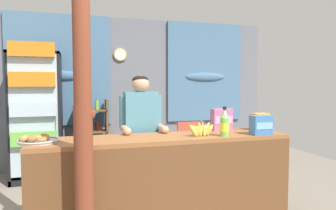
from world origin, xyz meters
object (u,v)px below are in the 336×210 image
soda_bottle_lime_soda (225,124)px  banana_bunch (201,130)px  timber_post (83,112)px  plastic_lawn_chair (188,145)px  soda_bottle_cola (85,131)px  drink_fridge (36,106)px  snack_box_choco_powder (260,122)px  shopkeeper (141,127)px  stall_counter (167,174)px  pastry_tray (37,140)px  bottle_shelf_rack (93,133)px  snack_box_wafer (222,119)px  snack_box_biscuit (261,125)px

soda_bottle_lime_soda → banana_bunch: (-0.22, 0.07, -0.06)m
soda_bottle_lime_soda → timber_post: bearing=-168.8°
plastic_lawn_chair → soda_bottle_cola: soda_bottle_cola is taller
drink_fridge → snack_box_choco_powder: size_ratio=10.55×
shopkeeper → stall_counter: bearing=-75.1°
plastic_lawn_chair → soda_bottle_cola: size_ratio=4.17×
timber_post → pastry_tray: size_ratio=7.12×
drink_fridge → shopkeeper: (1.24, -1.56, -0.15)m
drink_fridge → soda_bottle_lime_soda: 2.92m
plastic_lawn_chair → timber_post: bearing=-129.5°
shopkeeper → banana_bunch: (0.49, -0.53, 0.02)m
bottle_shelf_rack → banana_bunch: (0.91, -2.36, 0.35)m
plastic_lawn_chair → stall_counter: bearing=-116.9°
snack_box_wafer → plastic_lawn_chair: bearing=86.5°
snack_box_biscuit → drink_fridge: bearing=137.1°
snack_box_choco_powder → soda_bottle_cola: bearing=-176.0°
stall_counter → timber_post: 1.07m
snack_box_wafer → pastry_tray: size_ratio=0.68×
stall_counter → soda_bottle_lime_soda: soda_bottle_lime_soda is taller
bottle_shelf_rack → soda_bottle_lime_soda: size_ratio=4.00×
plastic_lawn_chair → shopkeeper: shopkeeper is taller
timber_post → soda_bottle_cola: size_ratio=12.17×
drink_fridge → pastry_tray: size_ratio=5.67×
soda_bottle_cola → banana_bunch: soda_bottle_cola is taller
shopkeeper → pastry_tray: 1.11m
plastic_lawn_chair → snack_box_wafer: 1.39m
soda_bottle_cola → bottle_shelf_rack: bearing=85.2°
soda_bottle_cola → banana_bunch: 1.11m
soda_bottle_cola → timber_post: bearing=-94.0°
plastic_lawn_chair → pastry_tray: pastry_tray is taller
timber_post → snack_box_choco_powder: timber_post is taller
stall_counter → soda_bottle_lime_soda: bearing=-6.5°
bottle_shelf_rack → soda_bottle_cola: size_ratio=5.67×
snack_box_wafer → banana_bunch: snack_box_wafer is taller
stall_counter → drink_fridge: size_ratio=1.26×
plastic_lawn_chair → snack_box_choco_powder: size_ratio=4.55×
banana_bunch → soda_bottle_cola: bearing=177.0°
pastry_tray → shopkeeper: bearing=23.3°
stall_counter → timber_post: size_ratio=1.00×
timber_post → banana_bunch: (1.13, 0.33, -0.24)m
snack_box_choco_powder → snack_box_biscuit: snack_box_biscuit is taller
stall_counter → shopkeeper: size_ratio=1.66×
snack_box_wafer → snack_box_choco_powder: bearing=-16.4°
bottle_shelf_rack → banana_bunch: bearing=-69.0°
snack_box_choco_powder → banana_bunch: size_ratio=0.67×
snack_box_choco_powder → soda_bottle_lime_soda: bearing=-156.0°
plastic_lawn_chair → banana_bunch: banana_bunch is taller
snack_box_wafer → shopkeeper: bearing=165.8°
stall_counter → soda_bottle_cola: (-0.75, 0.06, 0.44)m
bottle_shelf_rack → snack_box_choco_powder: bearing=-51.8°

